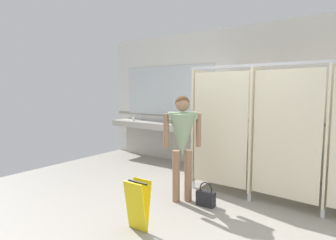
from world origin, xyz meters
TOP-DOWN VIEW (x-y plane):
  - ground_plane at (0.00, 0.00)m, footprint 7.71×5.70m
  - wall_back at (0.00, 2.61)m, footprint 7.71×0.12m
  - wall_back_tile_band at (0.00, 2.55)m, footprint 7.71×0.01m
  - vanity_counter at (-2.21, 2.34)m, footprint 2.57×0.57m
  - mirror_panel at (-2.21, 2.54)m, footprint 2.47×0.02m
  - bathroom_stalls at (0.85, 1.55)m, footprint 2.97×1.53m
  - person_standing at (-0.44, 0.48)m, footprint 0.57×0.57m
  - handbag at (-0.08, 0.53)m, footprint 0.26×0.13m
  - soap_dispenser at (-2.18, 2.42)m, footprint 0.07×0.07m
  - paper_cup at (-2.96, 2.16)m, footprint 0.07×0.07m
  - wet_floor_sign at (-0.39, -0.56)m, footprint 0.28×0.19m

SIDE VIEW (x-z plane):
  - ground_plane at x=0.00m, z-range -0.10..0.00m
  - handbag at x=-0.08m, z-range -0.06..0.29m
  - wet_floor_sign at x=-0.39m, z-range 0.01..0.60m
  - vanity_counter at x=-2.21m, z-range 0.15..1.17m
  - paper_cup at x=-2.96m, z-range 0.90..0.98m
  - soap_dispenser at x=-2.18m, z-range 0.89..1.07m
  - person_standing at x=-0.44m, z-range 0.20..1.76m
  - wall_back_tile_band at x=0.00m, z-range 1.02..1.08m
  - bathroom_stalls at x=0.85m, z-range 0.05..2.06m
  - wall_back at x=0.00m, z-range 0.00..2.92m
  - mirror_panel at x=-2.21m, z-range 1.05..2.22m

